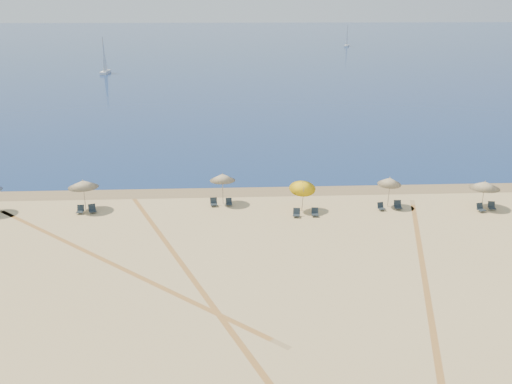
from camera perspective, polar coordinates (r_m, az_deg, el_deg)
ground at (r=26.04m, az=2.44°, el=-17.34°), size 160.00×160.00×0.00m
ocean at (r=246.34m, az=-2.62°, el=15.48°), size 500.00×500.00×0.00m
wet_sand at (r=47.48m, az=-0.26°, el=0.10°), size 500.00×500.00×0.00m
umbrella_1 at (r=44.59m, az=-17.45°, el=0.81°), size 2.31×2.31×2.48m
umbrella_2 at (r=43.96m, az=-3.48°, el=1.54°), size 2.04×2.04×2.57m
umbrella_3 at (r=42.50m, az=4.84°, el=0.65°), size 2.04×2.10×2.67m
umbrella_4 at (r=44.46m, az=13.65°, el=1.11°), size 1.85×1.90×2.50m
umbrella_5 at (r=46.65m, az=22.58°, el=0.68°), size 2.35×2.35×2.23m
chair_1 at (r=44.57m, az=-17.71°, el=-1.77°), size 0.53×0.62×0.63m
chair_2 at (r=44.41m, az=-16.57°, el=-1.71°), size 0.75×0.80×0.66m
chair_3 at (r=44.10m, az=-4.39°, el=-1.08°), size 0.60×0.68×0.65m
chair_4 at (r=44.12m, az=-2.82°, el=-1.08°), size 0.51×0.59×0.59m
chair_5 at (r=41.90m, az=4.21°, el=-2.19°), size 0.62×0.70×0.64m
chair_6 at (r=42.16m, az=6.11°, el=-2.13°), size 0.58×0.66×0.63m
chair_7 at (r=44.21m, az=12.81°, el=-1.51°), size 0.63×0.69×0.60m
chair_8 at (r=44.72m, az=14.45°, el=-1.35°), size 0.59×0.68×0.68m
chair_9 at (r=46.24m, az=22.21°, el=-1.54°), size 0.68×0.75×0.65m
chair_10 at (r=47.00m, az=23.19°, el=-1.36°), size 0.61×0.68×0.63m
sailboat_0 at (r=209.94m, az=9.39°, el=15.26°), size 2.90×5.24×7.59m
sailboat_1 at (r=132.15m, az=-15.39°, el=12.77°), size 1.51×5.40×7.99m
tire_tracks at (r=33.97m, az=-2.44°, el=-7.99°), size 56.66×41.94×0.00m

